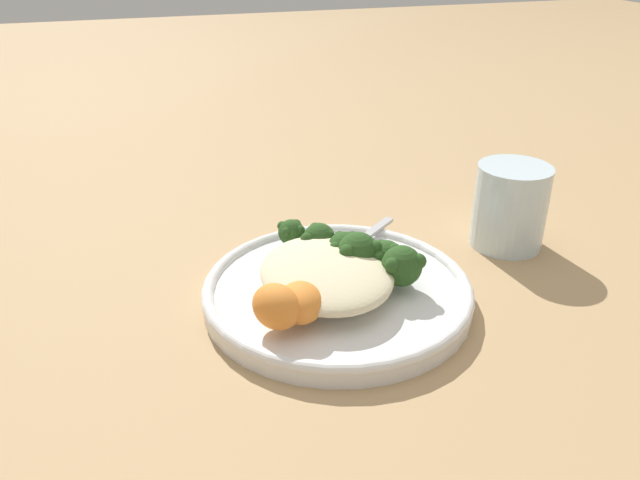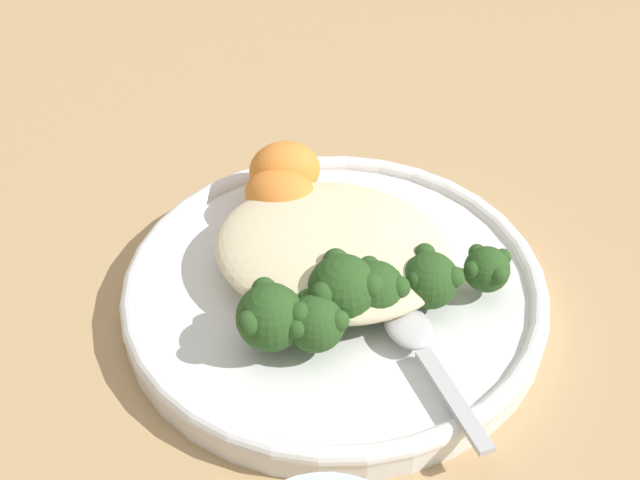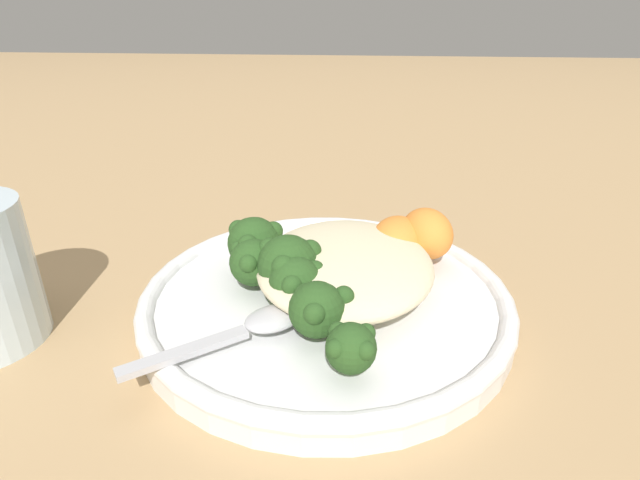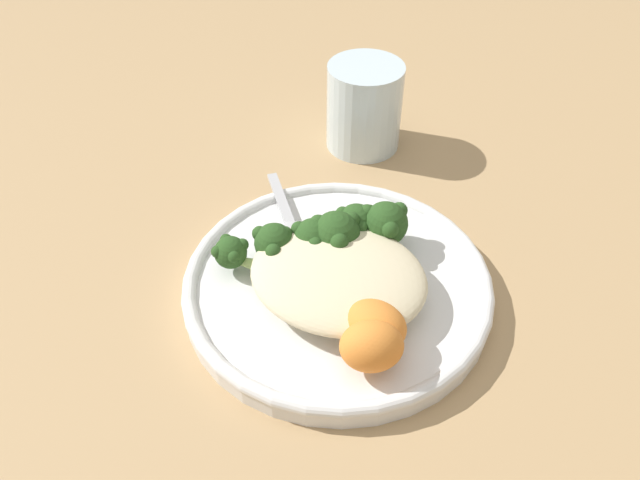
{
  "view_description": "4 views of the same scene",
  "coord_description": "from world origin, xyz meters",
  "views": [
    {
      "loc": [
        0.46,
        -0.17,
        0.32
      ],
      "look_at": [
        -0.02,
        -0.01,
        0.06
      ],
      "focal_mm": 35.0,
      "sensor_mm": 36.0,
      "label": 1
    },
    {
      "loc": [
        -0.12,
        0.43,
        0.46
      ],
      "look_at": [
        0.0,
        0.01,
        0.06
      ],
      "focal_mm": 60.0,
      "sensor_mm": 36.0,
      "label": 2
    },
    {
      "loc": [
        -0.3,
        -0.03,
        0.2
      ],
      "look_at": [
        0.01,
        0.01,
        0.05
      ],
      "focal_mm": 28.0,
      "sensor_mm": 36.0,
      "label": 3
    },
    {
      "loc": [
        0.11,
        -0.33,
        0.39
      ],
      "look_at": [
        -0.02,
        0.0,
        0.05
      ],
      "focal_mm": 35.0,
      "sensor_mm": 36.0,
      "label": 4
    }
  ],
  "objects": [
    {
      "name": "ground_plane",
      "position": [
        0.0,
        0.0,
        0.0
      ],
      "size": [
        4.0,
        4.0,
        0.0
      ],
      "primitive_type": "plane",
      "color": "tan"
    },
    {
      "name": "plate",
      "position": [
        -0.01,
        -0.0,
        0.01
      ],
      "size": [
        0.25,
        0.25,
        0.02
      ],
      "color": "white",
      "rests_on": "ground_plane"
    },
    {
      "name": "quinoa_mound",
      "position": [
        -0.0,
        -0.01,
        0.04
      ],
      "size": [
        0.14,
        0.12,
        0.03
      ],
      "primitive_type": "ellipsoid",
      "color": "beige",
      "rests_on": "plate"
    },
    {
      "name": "broccoli_stalk_0",
      "position": [
        0.01,
        0.04,
        0.04
      ],
      "size": [
        0.04,
        0.1,
        0.04
      ],
      "rotation": [
        0.0,
        0.0,
        1.41
      ],
      "color": "#9EBC66",
      "rests_on": "plate"
    },
    {
      "name": "broccoli_stalk_1",
      "position": [
        -0.0,
        0.03,
        0.04
      ],
      "size": [
        0.04,
        0.1,
        0.03
      ],
      "rotation": [
        0.0,
        0.0,
        1.77
      ],
      "color": "#9EBC66",
      "rests_on": "plate"
    },
    {
      "name": "broccoli_stalk_2",
      "position": [
        -0.01,
        0.02,
        0.04
      ],
      "size": [
        0.06,
        0.08,
        0.04
      ],
      "rotation": [
        0.0,
        0.0,
        2.07
      ],
      "color": "#9EBC66",
      "rests_on": "plate"
    },
    {
      "name": "broccoli_stalk_3",
      "position": [
        -0.03,
        0.01,
        0.04
      ],
      "size": [
        0.08,
        0.07,
        0.03
      ],
      "rotation": [
        0.0,
        0.0,
        2.45
      ],
      "color": "#9EBC66",
      "rests_on": "plate"
    },
    {
      "name": "broccoli_stalk_4",
      "position": [
        -0.05,
        -0.01,
        0.04
      ],
      "size": [
        0.1,
        0.04,
        0.03
      ],
      "rotation": [
        0.0,
        0.0,
        2.96
      ],
      "color": "#9EBC66",
      "rests_on": "plate"
    },
    {
      "name": "broccoli_stalk_5",
      "position": [
        -0.07,
        -0.02,
        0.03
      ],
      "size": [
        0.12,
        0.03,
        0.03
      ],
      "rotation": [
        0.0,
        0.0,
        3.2
      ],
      "color": "#9EBC66",
      "rests_on": "plate"
    },
    {
      "name": "sweet_potato_chunk_0",
      "position": [
        0.05,
        -0.07,
        0.04
      ],
      "size": [
        0.06,
        0.05,
        0.04
      ],
      "primitive_type": "ellipsoid",
      "rotation": [
        0.0,
        0.0,
        0.46
      ],
      "color": "orange",
      "rests_on": "plate"
    },
    {
      "name": "sweet_potato_chunk_1",
      "position": [
        0.04,
        -0.05,
        0.04
      ],
      "size": [
        0.05,
        0.05,
        0.03
      ],
      "primitive_type": "ellipsoid",
      "rotation": [
        0.0,
        0.0,
        2.95
      ],
      "color": "orange",
      "rests_on": "plate"
    },
    {
      "name": "spoon",
      "position": [
        -0.06,
        0.04,
        0.03
      ],
      "size": [
        0.08,
        0.1,
        0.01
      ],
      "rotation": [
        0.0,
        0.0,
        2.23
      ],
      "color": "#B7B7BC",
      "rests_on": "plate"
    }
  ]
}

